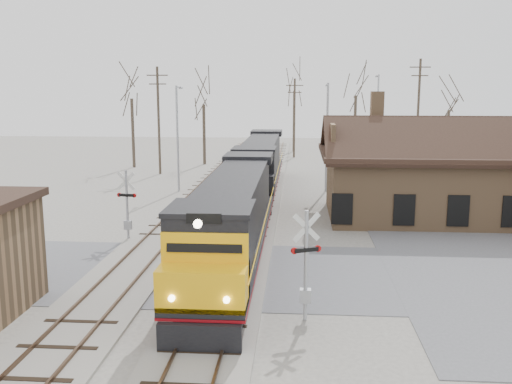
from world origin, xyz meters
TOP-DOWN VIEW (x-y plane):
  - ground at (0.00, 0.00)m, footprint 140.00×140.00m
  - road at (0.00, 0.00)m, footprint 60.00×9.00m
  - track_main at (0.00, 15.00)m, footprint 3.40×90.00m
  - track_siding at (-4.50, 15.00)m, footprint 3.40×90.00m
  - depot at (11.99, 12.00)m, footprint 15.20×9.31m
  - locomotive_lead at (0.00, 0.98)m, footprint 2.84×19.02m
  - locomotive_trailing at (0.00, 20.28)m, footprint 2.84×19.02m
  - crossbuck_near at (3.28, -4.98)m, footprint 1.07×0.52m
  - crossbuck_far at (-6.13, 5.04)m, footprint 1.09×0.29m
  - streetlight_a at (-6.50, 20.06)m, footprint 0.25×2.04m
  - streetlight_b at (5.19, 21.02)m, footprint 0.25×2.04m
  - streetlight_c at (11.11, 36.48)m, footprint 0.25×2.04m
  - utility_pole_a at (-10.21, 29.00)m, footprint 2.00×0.24m
  - utility_pole_b at (2.45, 43.18)m, footprint 2.00×0.24m
  - utility_pole_c at (14.52, 32.67)m, footprint 2.00×0.24m
  - tree_a at (-14.03, 33.42)m, footprint 4.70×4.70m
  - tree_b at (-7.13, 36.38)m, footprint 4.26×4.26m
  - tree_c at (2.36, 49.90)m, footprint 5.17×5.17m
  - tree_d at (9.20, 40.02)m, footprint 4.86×4.86m
  - tree_e at (19.35, 40.11)m, footprint 3.82×3.82m

SIDE VIEW (x-z plane):
  - ground at x=0.00m, z-range 0.00..0.00m
  - road at x=0.00m, z-range 0.00..0.03m
  - track_main at x=0.00m, z-range -0.05..0.19m
  - track_siding at x=-4.50m, z-range -0.05..0.19m
  - crossbuck_far at x=-6.13m, z-range -0.10..3.74m
  - crossbuck_near at x=3.28m, z-range -0.12..3.86m
  - locomotive_trailing at x=0.00m, z-range 0.22..4.21m
  - locomotive_lead at x=0.00m, z-range 0.11..4.33m
  - depot at x=11.99m, z-range -1.54..6.36m
  - streetlight_a at x=-6.50m, z-range 0.53..8.82m
  - streetlight_b at x=5.19m, z-range 0.53..9.03m
  - utility_pole_b at x=2.45m, z-range 0.22..9.41m
  - utility_pole_a at x=-10.21m, z-range 0.23..10.30m
  - streetlight_c at x=11.11m, z-range 0.54..10.02m
  - utility_pole_c at x=14.52m, z-range 0.23..11.11m
  - tree_e at x=19.35m, z-range 1.98..11.34m
  - tree_b at x=-7.13m, z-range 2.21..12.65m
  - tree_a at x=-14.03m, z-range 2.45..13.96m
  - tree_d at x=9.20m, z-range 2.53..14.44m
  - tree_c at x=2.36m, z-range 2.69..15.36m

